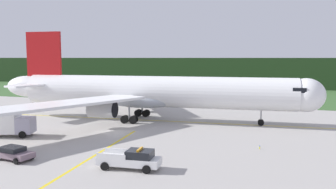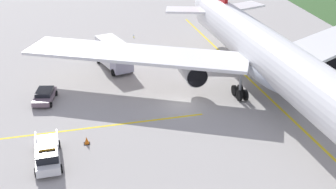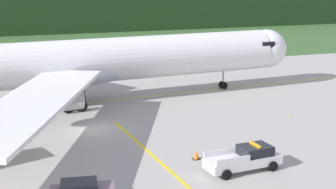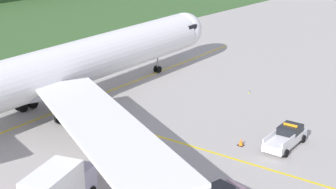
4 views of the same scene
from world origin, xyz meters
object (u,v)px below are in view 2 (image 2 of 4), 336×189
object	(u,v)px
apron_cone	(87,140)
catering_truck	(113,54)
staff_car	(45,95)
ops_pickup_truck	(47,154)
airliner	(279,63)

from	to	relation	value
apron_cone	catering_truck	bearing A→B (deg)	168.63
staff_car	apron_cone	world-z (taller)	staff_car
ops_pickup_truck	apron_cone	size ratio (longest dim) A/B	8.24
ops_pickup_truck	apron_cone	xyz separation A→B (m)	(-2.57, 3.25, -0.56)
ops_pickup_truck	apron_cone	bearing A→B (deg)	128.36
airliner	apron_cone	world-z (taller)	airliner
catering_truck	ops_pickup_truck	bearing A→B (deg)	-18.37
ops_pickup_truck	catering_truck	distance (m)	22.00
apron_cone	staff_car	bearing A→B (deg)	-155.81
ops_pickup_truck	staff_car	world-z (taller)	ops_pickup_truck
airliner	staff_car	xyz separation A→B (m)	(-4.68, -24.46, -3.86)
airliner	catering_truck	distance (m)	21.31
apron_cone	airliner	bearing A→B (deg)	103.95
staff_car	ops_pickup_truck	bearing A→B (deg)	5.11
apron_cone	ops_pickup_truck	bearing A→B (deg)	-51.64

